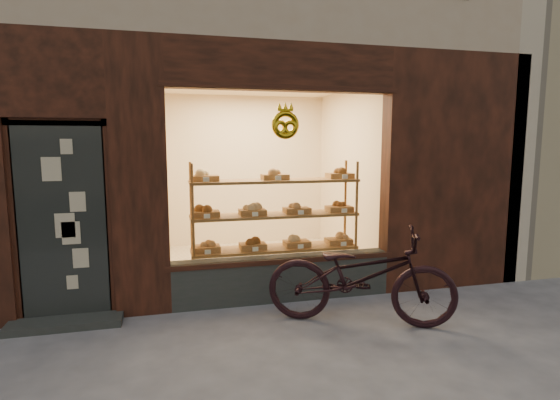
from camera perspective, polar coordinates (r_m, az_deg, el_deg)
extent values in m
cube|color=#262D2A|center=(5.51, 0.39, -10.15)|extent=(2.70, 0.25, 0.55)
cube|color=#232726|center=(5.21, -26.51, -2.64)|extent=(0.90, 0.04, 2.15)
cube|color=#262D2A|center=(5.34, -26.19, -14.21)|extent=(1.15, 0.35, 0.08)
torus|color=gold|center=(5.15, 0.70, 9.78)|extent=(0.33, 0.07, 0.33)
cube|color=#8D601F|center=(5.97, -0.65, -11.01)|extent=(2.20, 0.45, 0.04)
cube|color=#8D601F|center=(5.83, -0.66, -6.34)|extent=(2.20, 0.45, 0.03)
cube|color=#8D601F|center=(5.74, -0.67, -1.98)|extent=(2.20, 0.45, 0.04)
cube|color=#8D601F|center=(5.68, -0.67, 2.50)|extent=(2.20, 0.45, 0.04)
cylinder|color=#8D601F|center=(5.43, -11.26, -4.29)|extent=(0.04, 0.04, 1.70)
cylinder|color=#8D601F|center=(5.92, 9.92, -3.27)|extent=(0.04, 0.04, 1.70)
cylinder|color=#8D601F|center=(5.81, -11.46, -3.51)|extent=(0.04, 0.04, 1.70)
cylinder|color=#8D601F|center=(6.27, 8.48, -2.63)|extent=(0.04, 0.04, 1.70)
cube|color=brown|center=(5.68, -9.58, -6.27)|extent=(0.34, 0.24, 0.07)
sphere|color=#A06E3A|center=(5.66, -9.59, -5.44)|extent=(0.11, 0.11, 0.11)
cube|color=white|center=(5.50, -9.42, -6.72)|extent=(0.07, 0.01, 0.05)
cube|color=brown|center=(5.76, -3.58, -6.00)|extent=(0.34, 0.24, 0.07)
sphere|color=#503514|center=(5.74, -3.59, -5.17)|extent=(0.11, 0.11, 0.11)
cube|color=white|center=(5.58, -3.23, -6.43)|extent=(0.08, 0.01, 0.05)
cube|color=brown|center=(5.89, 2.19, -5.67)|extent=(0.34, 0.24, 0.07)
sphere|color=tan|center=(5.87, 2.20, -4.87)|extent=(0.11, 0.11, 0.11)
cube|color=white|center=(5.72, 2.71, -6.08)|extent=(0.07, 0.01, 0.05)
cube|color=brown|center=(6.08, 7.65, -5.31)|extent=(0.34, 0.24, 0.07)
sphere|color=#A06E3A|center=(6.07, 7.66, -4.53)|extent=(0.11, 0.11, 0.11)
cube|color=white|center=(5.92, 8.31, -5.69)|extent=(0.08, 0.01, 0.05)
cube|color=brown|center=(5.59, -9.68, -1.79)|extent=(0.34, 0.24, 0.07)
sphere|color=#503514|center=(5.58, -9.70, -0.93)|extent=(0.11, 0.11, 0.11)
cube|color=white|center=(5.41, -9.52, -2.10)|extent=(0.07, 0.01, 0.06)
cube|color=brown|center=(5.67, -3.62, -1.57)|extent=(0.34, 0.24, 0.07)
sphere|color=tan|center=(5.66, -3.63, -0.72)|extent=(0.11, 0.11, 0.11)
cube|color=white|center=(5.49, -3.27, -1.87)|extent=(0.08, 0.01, 0.06)
cube|color=brown|center=(5.81, 2.21, -1.35)|extent=(0.34, 0.24, 0.07)
sphere|color=#A06E3A|center=(5.79, 2.22, -0.52)|extent=(0.11, 0.11, 0.11)
cube|color=white|center=(5.63, 2.74, -1.63)|extent=(0.07, 0.01, 0.06)
cube|color=brown|center=(6.00, 7.72, -1.12)|extent=(0.34, 0.24, 0.07)
sphere|color=#503514|center=(5.99, 7.74, -0.32)|extent=(0.11, 0.11, 0.11)
cube|color=white|center=(5.83, 8.40, -1.38)|extent=(0.08, 0.01, 0.06)
cube|color=brown|center=(5.54, -9.78, 2.81)|extent=(0.34, 0.24, 0.07)
sphere|color=tan|center=(5.53, -9.80, 3.68)|extent=(0.11, 0.11, 0.11)
cube|color=white|center=(5.36, -9.63, 2.65)|extent=(0.07, 0.01, 0.06)
cube|color=brown|center=(5.68, -0.67, 3.03)|extent=(0.34, 0.24, 0.07)
sphere|color=#A06E3A|center=(5.67, -0.68, 3.89)|extent=(0.11, 0.11, 0.11)
cube|color=white|center=(5.50, -0.23, 2.88)|extent=(0.07, 0.01, 0.06)
cube|color=brown|center=(5.95, 7.80, 3.17)|extent=(0.34, 0.24, 0.07)
sphere|color=#503514|center=(5.94, 7.82, 3.99)|extent=(0.11, 0.11, 0.11)
cube|color=white|center=(5.78, 8.48, 3.03)|extent=(0.08, 0.01, 0.06)
imported|color=black|center=(4.83, 10.48, -9.72)|extent=(2.12, 1.46, 1.05)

